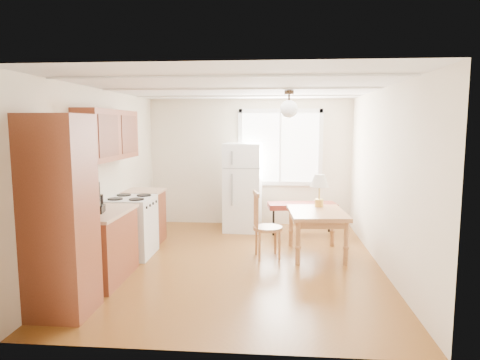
# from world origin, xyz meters

# --- Properties ---
(room_shell) EXTENTS (4.60, 5.60, 2.62)m
(room_shell) POSITION_xyz_m (0.00, 0.00, 1.25)
(room_shell) COLOR #5A3212
(room_shell) RESTS_ON ground
(kitchen_run) EXTENTS (0.65, 3.40, 2.20)m
(kitchen_run) POSITION_xyz_m (-1.72, -0.63, 0.84)
(kitchen_run) COLOR brown
(kitchen_run) RESTS_ON ground
(window_unit) EXTENTS (1.64, 0.05, 1.51)m
(window_unit) POSITION_xyz_m (0.60, 2.47, 1.55)
(window_unit) COLOR white
(window_unit) RESTS_ON room_shell
(pendant_light) EXTENTS (0.26, 0.26, 0.40)m
(pendant_light) POSITION_xyz_m (0.70, 0.40, 2.24)
(pendant_light) COLOR black
(pendant_light) RESTS_ON room_shell
(refrigerator) EXTENTS (0.71, 0.72, 1.65)m
(refrigerator) POSITION_xyz_m (-0.10, 1.95, 0.83)
(refrigerator) COLOR white
(refrigerator) RESTS_ON ground
(bench) EXTENTS (1.28, 0.61, 0.57)m
(bench) POSITION_xyz_m (1.00, 1.76, 0.51)
(bench) COLOR maroon
(bench) RESTS_ON ground
(dining_table) EXTENTS (0.90, 1.15, 0.69)m
(dining_table) POSITION_xyz_m (1.15, 0.46, 0.58)
(dining_table) COLOR #97623A
(dining_table) RESTS_ON ground
(chair) EXTENTS (0.46, 0.46, 1.00)m
(chair) POSITION_xyz_m (0.31, 0.27, 0.57)
(chair) COLOR #97623A
(chair) RESTS_ON ground
(table_lamp) EXTENTS (0.30, 0.30, 0.52)m
(table_lamp) POSITION_xyz_m (1.22, 0.84, 1.06)
(table_lamp) COLOR gold
(table_lamp) RESTS_ON dining_table
(coffee_maker) EXTENTS (0.24, 0.29, 0.40)m
(coffee_maker) POSITION_xyz_m (-1.72, -0.96, 1.04)
(coffee_maker) COLOR black
(coffee_maker) RESTS_ON kitchen_run
(kettle) EXTENTS (0.11, 0.11, 0.21)m
(kettle) POSITION_xyz_m (-1.72, -0.87, 0.98)
(kettle) COLOR red
(kettle) RESTS_ON kitchen_run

